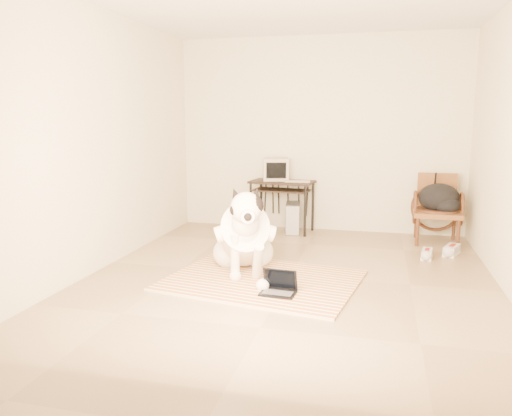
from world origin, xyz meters
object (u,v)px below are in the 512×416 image
(pc_tower, at_px, (293,218))
(crt_monitor, at_px, (276,169))
(dog, at_px, (244,237))
(rattan_chair, at_px, (437,208))
(computer_desk, at_px, (282,188))
(laptop, at_px, (279,287))
(backpack, at_px, (440,199))

(pc_tower, bearing_deg, crt_monitor, 161.28)
(pc_tower, bearing_deg, dog, -94.84)
(rattan_chair, bearing_deg, computer_desk, 176.91)
(laptop, xyz_separation_m, backpack, (1.61, 2.36, 0.50))
(laptop, bearing_deg, rattan_chair, 57.02)
(crt_monitor, bearing_deg, dog, -87.21)
(dog, xyz_separation_m, crt_monitor, (-0.10, 2.06, 0.49))
(pc_tower, bearing_deg, computer_desk, 172.03)
(laptop, height_order, crt_monitor, crt_monitor)
(pc_tower, xyz_separation_m, backpack, (1.91, -0.17, 0.37))
(computer_desk, distance_m, crt_monitor, 0.28)
(dog, height_order, crt_monitor, crt_monitor)
(pc_tower, bearing_deg, laptop, -83.11)
(dog, relative_size, rattan_chair, 1.40)
(computer_desk, height_order, rattan_chair, rattan_chair)
(dog, relative_size, crt_monitor, 2.93)
(dog, height_order, pc_tower, dog)
(dog, distance_m, backpack, 2.76)
(dog, distance_m, laptop, 0.80)
(pc_tower, relative_size, rattan_chair, 0.54)
(dog, relative_size, pc_tower, 2.61)
(computer_desk, height_order, backpack, backpack)
(crt_monitor, bearing_deg, rattan_chair, -4.73)
(laptop, height_order, rattan_chair, rattan_chair)
(dog, xyz_separation_m, backpack, (2.08, 1.80, 0.19))
(laptop, bearing_deg, backpack, 55.73)
(computer_desk, xyz_separation_m, backpack, (2.08, -0.19, -0.05))
(laptop, height_order, pc_tower, pc_tower)
(backpack, bearing_deg, pc_tower, 174.95)
(laptop, bearing_deg, computer_desk, 100.39)
(laptop, relative_size, pc_tower, 0.70)
(rattan_chair, distance_m, backpack, 0.16)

